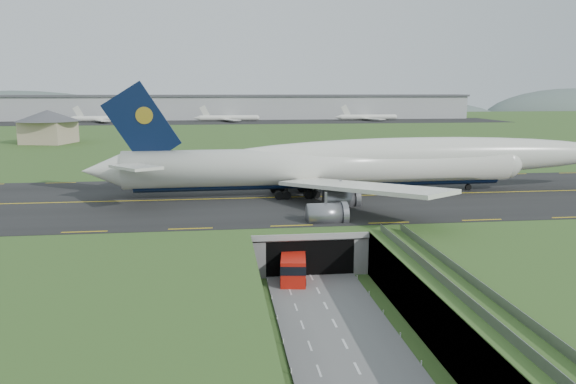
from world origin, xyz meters
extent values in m
plane|color=#3A5723|center=(0.00, 0.00, 0.00)|extent=(900.00, 900.00, 0.00)
cube|color=gray|center=(0.00, 0.00, 3.00)|extent=(800.00, 800.00, 6.00)
cube|color=slate|center=(0.00, -7.50, 0.10)|extent=(12.00, 75.00, 0.20)
cube|color=black|center=(0.00, 33.00, 6.09)|extent=(800.00, 44.00, 0.18)
cube|color=gray|center=(0.00, 19.00, 5.50)|extent=(16.00, 22.00, 1.00)
cube|color=gray|center=(-7.00, 19.00, 3.00)|extent=(2.00, 22.00, 6.00)
cube|color=gray|center=(7.00, 19.00, 3.00)|extent=(2.00, 22.00, 6.00)
cube|color=black|center=(0.00, 14.00, 2.50)|extent=(12.00, 12.00, 5.00)
cube|color=#A8A8A3|center=(0.00, 7.95, 5.60)|extent=(17.00, 0.50, 0.80)
cube|color=#A8A8A3|center=(11.00, -18.50, 5.80)|extent=(3.00, 53.00, 0.50)
cube|color=gray|center=(9.60, -18.50, 6.55)|extent=(0.06, 53.00, 1.00)
cube|color=gray|center=(12.40, -18.50, 6.55)|extent=(0.06, 53.00, 1.00)
cylinder|color=#A8A8A3|center=(11.00, -16.00, 2.80)|extent=(0.90, 0.90, 5.60)
cylinder|color=#A8A8A3|center=(11.00, -4.00, 2.80)|extent=(0.90, 0.90, 5.60)
cylinder|color=silver|center=(6.72, 34.90, 11.34)|extent=(70.32, 8.66, 6.60)
sphere|color=silver|center=(41.78, 35.93, 11.34)|extent=(6.66, 6.66, 6.47)
cone|color=silver|center=(-31.43, 33.77, 11.34)|extent=(7.40, 6.48, 6.27)
ellipsoid|color=silver|center=(25.66, 35.45, 12.82)|extent=(78.49, 8.38, 6.93)
ellipsoid|color=black|center=(40.75, 35.90, 12.16)|extent=(4.71, 3.02, 2.31)
cylinder|color=black|center=(6.72, 34.90, 8.76)|extent=(66.70, 4.73, 2.77)
cube|color=silver|center=(8.30, 51.46, 10.31)|extent=(21.02, 30.65, 2.78)
cube|color=silver|center=(-25.47, 41.69, 12.89)|extent=(9.20, 12.24, 1.06)
cube|color=silver|center=(9.27, 18.46, 10.31)|extent=(22.39, 30.10, 2.78)
cube|color=silver|center=(-25.02, 26.22, 12.89)|extent=(9.66, 12.17, 1.06)
cube|color=black|center=(-24.73, 33.97, 19.08)|extent=(13.14, 1.00, 14.60)
cylinder|color=gold|center=(-24.22, 33.99, 20.62)|extent=(2.91, 0.81, 2.89)
cylinder|color=slate|center=(7.18, 44.72, 7.11)|extent=(5.46, 3.56, 3.40)
cylinder|color=slate|center=(1.99, 55.40, 7.11)|extent=(5.46, 3.56, 3.40)
cylinder|color=slate|center=(7.76, 25.12, 7.11)|extent=(5.46, 3.56, 3.40)
cylinder|color=slate|center=(3.20, 14.15, 7.11)|extent=(5.46, 3.56, 3.40)
cylinder|color=black|center=(34.77, 35.72, 6.75)|extent=(1.15, 0.55, 1.13)
cube|color=black|center=(2.08, 34.76, 6.90)|extent=(6.40, 7.40, 1.44)
cube|color=red|center=(-2.45, 7.03, 1.90)|extent=(4.32, 8.87, 3.41)
cube|color=black|center=(-2.45, 7.03, 2.59)|extent=(4.40, 9.00, 1.14)
cube|color=black|center=(-2.45, 7.03, 0.48)|extent=(4.02, 8.28, 0.57)
cylinder|color=black|center=(-4.30, 4.42, 0.62)|extent=(0.53, 1.07, 1.02)
cylinder|color=black|center=(-3.52, 10.05, 0.62)|extent=(0.53, 1.07, 1.02)
cylinder|color=black|center=(-1.37, 4.01, 0.62)|extent=(0.53, 1.07, 1.02)
cylinder|color=black|center=(-0.59, 9.64, 0.62)|extent=(0.53, 1.07, 1.02)
cube|color=tan|center=(-71.34, 144.05, 9.95)|extent=(18.07, 18.07, 7.90)
cone|color=#4C4C51|center=(-71.34, 144.05, 15.88)|extent=(26.50, 26.50, 3.95)
cube|color=#B2B2B2|center=(0.00, 300.00, 13.50)|extent=(300.00, 22.00, 15.00)
cube|color=#4C4C51|center=(0.00, 300.00, 21.00)|extent=(302.00, 24.00, 1.20)
cube|color=black|center=(0.00, 270.00, 6.14)|extent=(320.00, 50.00, 0.08)
cylinder|color=silver|center=(-77.72, 275.00, 8.18)|extent=(34.00, 3.20, 3.20)
cylinder|color=silver|center=(-5.47, 275.00, 8.18)|extent=(34.00, 3.20, 3.20)
cylinder|color=silver|center=(79.84, 275.00, 8.18)|extent=(34.00, 3.20, 3.20)
ellipsoid|color=#4F5F5B|center=(-180.00, 430.00, -4.00)|extent=(220.00, 77.00, 56.00)
ellipsoid|color=#4F5F5B|center=(120.00, 430.00, -4.00)|extent=(260.00, 91.00, 44.00)
ellipsoid|color=#4F5F5B|center=(320.00, 430.00, -4.00)|extent=(180.00, 63.00, 60.00)
camera|label=1|loc=(-11.98, -63.62, 24.93)|focal=35.00mm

